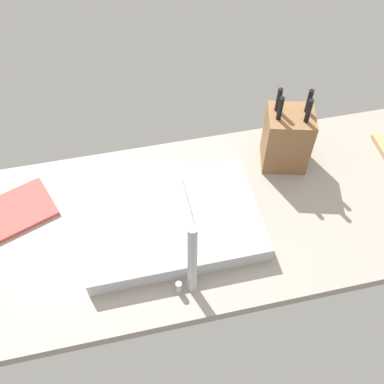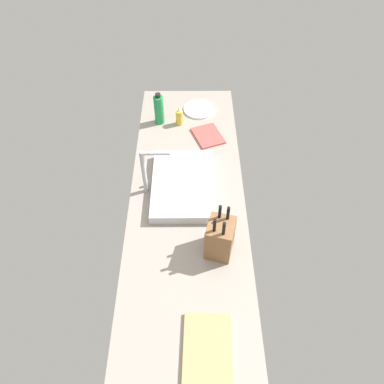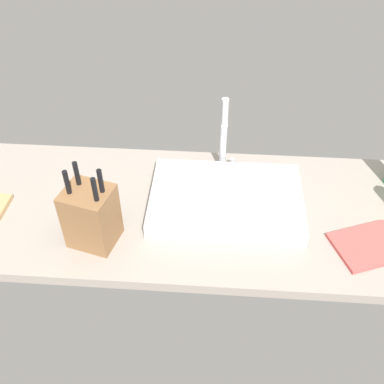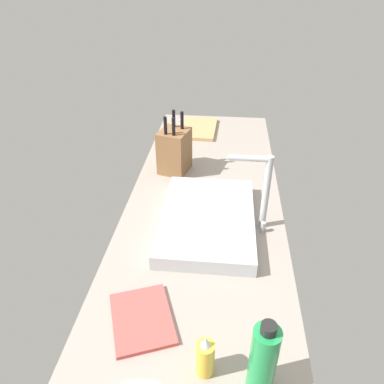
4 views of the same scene
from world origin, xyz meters
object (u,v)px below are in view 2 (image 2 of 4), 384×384
soap_bottle (179,117)px  dinner_plate (199,109)px  knife_block (220,238)px  water_bottle (159,109)px  faucet (147,168)px  dish_towel (208,136)px  sink_basin (183,185)px  cutting_board (207,351)px

soap_bottle → dinner_plate: soap_bottle is taller
knife_block → soap_bottle: size_ratio=2.14×
water_bottle → faucet: bearing=177.5°
dinner_plate → faucet: bearing=158.6°
knife_block → dish_towel: (81.52, 2.45, -9.23)cm
faucet → soap_bottle: 59.67cm
knife_block → dinner_plate: (108.40, 7.28, -9.23)cm
sink_basin → faucet: bearing=95.0°
faucet → water_bottle: size_ratio=1.34×
dish_towel → cutting_board: bearing=178.0°
faucet → water_bottle: (58.56, -2.54, -6.88)cm
soap_bottle → dish_towel: soap_bottle is taller
sink_basin → dinner_plate: (69.45, -9.96, -2.00)cm
faucet → knife_block: bearing=-136.8°
faucet → dinner_plate: size_ratio=1.35×
faucet → water_bottle: bearing=-2.5°
sink_basin → faucet: faucet is taller
sink_basin → dinner_plate: 70.19cm
faucet → knife_block: faucet is taller
dish_towel → dinner_plate: bearing=10.2°
faucet → water_bottle: 59.02cm
cutting_board → dinner_plate: cutting_board is taller
soap_bottle → water_bottle: size_ratio=0.60×
cutting_board → soap_bottle: 141.14cm
dinner_plate → knife_block: bearing=-176.2°
faucet → knife_block: (-37.37, -35.14, -6.75)cm
faucet → dinner_plate: 77.95cm
knife_block → soap_bottle: (94.02, 20.12, -4.48)cm
faucet → dinner_plate: bearing=-21.4°
sink_basin → water_bottle: (56.98, 15.36, 7.10)cm
faucet → knife_block: 51.74cm
faucet → dinner_plate: faucet is taller
cutting_board → dish_towel: (127.96, -4.45, -0.30)cm
sink_basin → cutting_board: bearing=-173.1°
sink_basin → dish_towel: sink_basin is taller
cutting_board → dinner_plate: 154.83cm
sink_basin → dish_towel: 45.11cm
sink_basin → cutting_board: size_ratio=1.64×
sink_basin → cutting_board: (-85.39, -10.34, -1.70)cm
water_bottle → dinner_plate: 29.65cm
cutting_board → dinner_plate: bearing=0.1°
sink_basin → soap_bottle: 55.21cm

